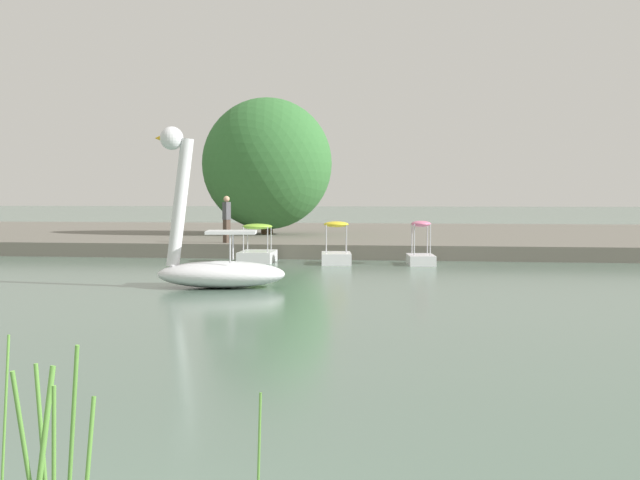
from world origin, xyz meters
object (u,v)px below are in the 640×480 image
object	(u,v)px
swan_boat	(215,259)
pedal_boat_lime	(257,250)
person_on_path	(227,218)
pedal_boat_pink	(421,251)
pedal_boat_yellow	(336,252)
tree_willow_near_path	(267,164)

from	to	relation	value
swan_boat	pedal_boat_lime	size ratio (longest dim) A/B	1.83
pedal_boat_lime	person_on_path	bearing A→B (deg)	125.76
person_on_path	pedal_boat_pink	bearing A→B (deg)	-19.99
pedal_boat_yellow	tree_willow_near_path	world-z (taller)	tree_willow_near_path
swan_boat	tree_willow_near_path	xyz separation A→B (m)	(-2.68, 18.40, 3.07)
pedal_boat_lime	person_on_path	xyz separation A→B (m)	(-1.74, 2.42, 1.06)
pedal_boat_yellow	swan_boat	bearing A→B (deg)	-103.40
swan_boat	pedal_boat_lime	distance (m)	8.52
person_on_path	pedal_boat_lime	bearing A→B (deg)	-54.24
pedal_boat_pink	pedal_boat_yellow	xyz separation A→B (m)	(-2.86, -0.04, -0.04)
pedal_boat_pink	pedal_boat_yellow	world-z (taller)	pedal_boat_pink
tree_willow_near_path	swan_boat	bearing A→B (deg)	-81.70
tree_willow_near_path	person_on_path	size ratio (longest dim) A/B	3.95
swan_boat	tree_willow_near_path	distance (m)	18.85
pedal_boat_lime	pedal_boat_pink	bearing A→B (deg)	-2.80
tree_willow_near_path	pedal_boat_yellow	bearing A→B (deg)	-65.68
swan_boat	person_on_path	distance (m)	11.22
pedal_boat_yellow	person_on_path	xyz separation A→B (m)	(-4.55, 2.73, 1.06)
pedal_boat_lime	tree_willow_near_path	xyz separation A→B (m)	(-1.82, 9.92, 3.38)
tree_willow_near_path	pedal_boat_lime	bearing A→B (deg)	-79.61
pedal_boat_pink	person_on_path	world-z (taller)	person_on_path
tree_willow_near_path	person_on_path	world-z (taller)	tree_willow_near_path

